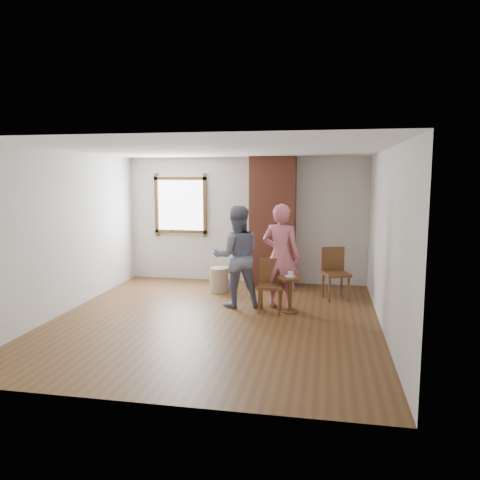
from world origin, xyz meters
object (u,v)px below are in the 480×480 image
stoneware_crock (219,280)px  person_pink (281,256)px  dining_chair_right (335,270)px  side_table (290,288)px  dining_chair_left (271,282)px  man (237,256)px

stoneware_crock → person_pink: 1.70m
dining_chair_right → side_table: (-0.73, -1.04, -0.12)m
side_table → dining_chair_left: bearing=177.6°
stoneware_crock → side_table: (1.45, -1.15, 0.17)m
stoneware_crock → dining_chair_right: dining_chair_right is taller
man → person_pink: size_ratio=0.98×
side_table → person_pink: 0.56m
stoneware_crock → dining_chair_right: 2.20m
stoneware_crock → dining_chair_right: bearing=-2.9°
dining_chair_right → man: bearing=-172.9°
stoneware_crock → dining_chair_left: (1.14, -1.14, 0.25)m
dining_chair_right → person_pink: person_pink is taller
side_table → dining_chair_right: bearing=55.0°
side_table → man: bearing=166.6°
man → person_pink: (0.75, 0.02, 0.02)m
stoneware_crock → dining_chair_left: size_ratio=0.54×
stoneware_crock → person_pink: bearing=-35.5°
side_table → man: (-0.92, 0.22, 0.46)m
man → side_table: bearing=148.7°
dining_chair_right → person_pink: bearing=-157.8°
dining_chair_right → man: man is taller
dining_chair_left → side_table: dining_chair_left is taller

